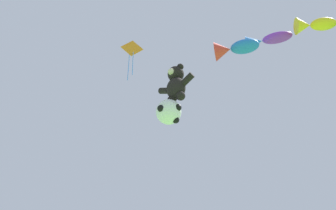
{
  "coord_description": "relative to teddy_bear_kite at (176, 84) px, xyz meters",
  "views": [
    {
      "loc": [
        6.97,
        -2.35,
        1.74
      ],
      "look_at": [
        0.32,
        5.51,
        8.76
      ],
      "focal_mm": 35.0,
      "sensor_mm": 36.0,
      "label": 1
    }
  ],
  "objects": [
    {
      "name": "fish_kite_cobalt",
      "position": [
        2.27,
        0.82,
        1.1
      ],
      "size": [
        1.85,
        1.36,
        0.77
      ],
      "color": "blue"
    },
    {
      "name": "diamond_kite",
      "position": [
        -3.61,
        0.73,
        4.54
      ],
      "size": [
        0.83,
        0.97,
        2.78
      ],
      "color": "orange"
    },
    {
      "name": "soccer_ball_kite",
      "position": [
        -0.3,
        -0.07,
        -1.22
      ],
      "size": [
        1.07,
        1.07,
        0.99
      ],
      "color": "white"
    },
    {
      "name": "teddy_bear_kite",
      "position": [
        0.0,
        0.0,
        0.0
      ],
      "size": [
        1.73,
        0.76,
        1.75
      ],
      "color": "black"
    },
    {
      "name": "fish_kite_goldfin",
      "position": [
        5.02,
        2.23,
        1.67
      ],
      "size": [
        1.59,
        1.34,
        0.67
      ],
      "color": "yellow"
    },
    {
      "name": "fish_kite_violet",
      "position": [
        3.25,
        1.79,
        1.67
      ],
      "size": [
        1.89,
        1.23,
        0.62
      ],
      "color": "purple"
    }
  ]
}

